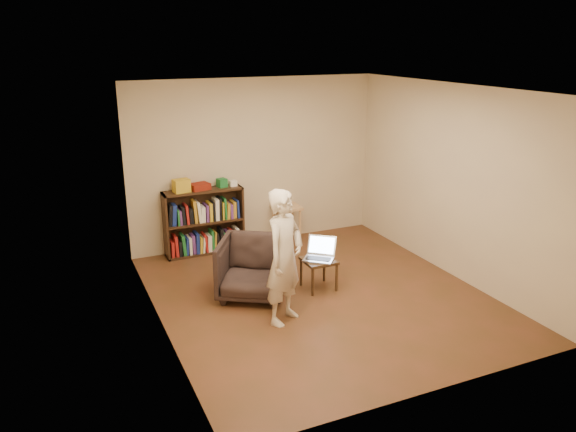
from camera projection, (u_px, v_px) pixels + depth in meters
name	position (u px, v px, depth m)	size (l,w,h in m)	color
floor	(319.00, 296.00, 7.20)	(4.50, 4.50, 0.00)	#473016
ceiling	(323.00, 89.00, 6.41)	(4.50, 4.50, 0.00)	silver
wall_back	(255.00, 162.00, 8.76)	(4.00, 4.00, 0.00)	#BEAA8F
wall_left	(156.00, 219.00, 6.03)	(4.50, 4.50, 0.00)	#BEAA8F
wall_right	(453.00, 182.00, 7.58)	(4.50, 4.50, 0.00)	#BEAA8F
bookshelf	(204.00, 225.00, 8.53)	(1.20, 0.30, 1.00)	black
box_yellow	(181.00, 186.00, 8.19)	(0.23, 0.17, 0.19)	gold
red_cloth	(200.00, 187.00, 8.34)	(0.28, 0.21, 0.09)	maroon
box_green	(222.00, 183.00, 8.48)	(0.13, 0.13, 0.13)	#1C6C2F
box_white	(233.00, 183.00, 8.54)	(0.11, 0.11, 0.09)	white
stool	(287.00, 213.00, 8.99)	(0.41, 0.41, 0.60)	tan
armchair	(253.00, 268.00, 7.08)	(0.82, 0.84, 0.76)	black
side_table	(319.00, 264.00, 7.31)	(0.40, 0.40, 0.41)	#302010
laptop	(320.00, 254.00, 7.32)	(0.54, 0.54, 0.26)	#AFB0B4
person	(284.00, 257.00, 6.34)	(0.58, 0.38, 1.58)	beige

